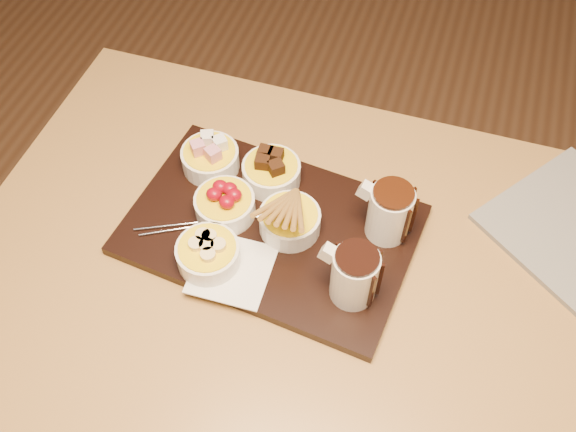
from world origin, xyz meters
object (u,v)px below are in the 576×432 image
(pitcher_dark_chocolate, at_px, (354,276))
(pitcher_milk_chocolate, at_px, (389,213))
(serving_board, at_px, (271,230))
(bowl_strawberries, at_px, (225,206))
(dining_table, at_px, (325,311))

(pitcher_dark_chocolate, relative_size, pitcher_milk_chocolate, 1.00)
(pitcher_dark_chocolate, bearing_deg, serving_board, 160.02)
(bowl_strawberries, height_order, pitcher_dark_chocolate, pitcher_dark_chocolate)
(serving_board, distance_m, pitcher_dark_chocolate, 0.18)
(serving_board, distance_m, pitcher_milk_chocolate, 0.20)
(bowl_strawberries, distance_m, pitcher_dark_chocolate, 0.25)
(serving_board, xyz_separation_m, pitcher_milk_chocolate, (0.18, 0.05, 0.06))
(serving_board, relative_size, bowl_strawberries, 4.60)
(dining_table, distance_m, bowl_strawberries, 0.25)
(dining_table, relative_size, pitcher_milk_chocolate, 12.56)
(dining_table, bearing_deg, serving_board, 151.76)
(dining_table, height_order, pitcher_dark_chocolate, pitcher_dark_chocolate)
(bowl_strawberries, distance_m, pitcher_milk_chocolate, 0.27)
(bowl_strawberries, bearing_deg, serving_board, -2.76)
(bowl_strawberries, relative_size, pitcher_milk_chocolate, 1.05)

